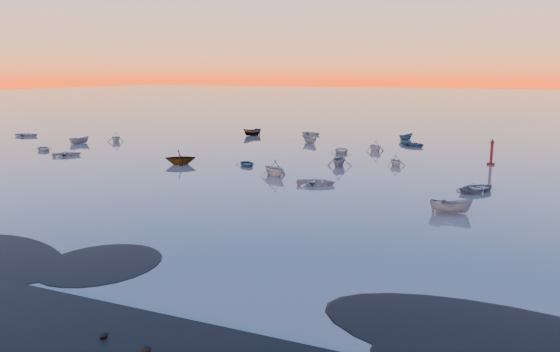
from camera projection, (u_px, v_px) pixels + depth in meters
The scene contains 6 objects.
ground at pixel (400, 126), 123.84m from camera, with size 600.00×600.00×0.00m, color #6F655C.
mud_lobes at pixel (55, 274), 33.20m from camera, with size 140.00×6.00×0.07m, color black, non-canonical shape.
moored_fleet at pixel (335, 154), 81.66m from camera, with size 124.00×58.00×1.20m, color #BBBCB7, non-canonical shape.
boat_near_left at pixel (44, 151), 85.20m from camera, with size 3.84×1.60×0.96m, color #BBBCB7.
boat_near_center at pixel (450, 213), 47.57m from camera, with size 3.65×1.55×1.26m, color slate.
channel_marker at pixel (491, 154), 72.00m from camera, with size 1.00×1.00×3.55m.
Camera 1 is at (25.34, -24.19, 12.12)m, focal length 35.00 mm.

